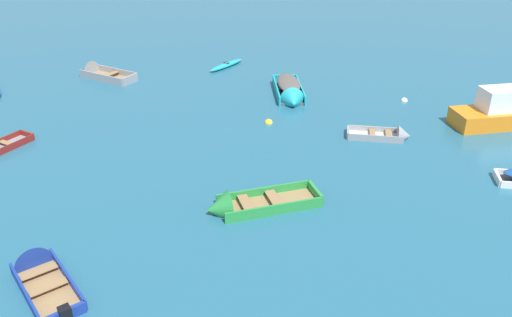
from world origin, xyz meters
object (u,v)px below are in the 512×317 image
object	(u,v)px
rowboat_green_far_right	(240,206)
mooring_buoy_between_boats_right	(269,123)
rowboat_deep_blue_cluster_outer	(38,271)
rowboat_grey_outer_left	(392,135)
rowboat_grey_midfield_left	(97,73)
kayak_turquoise_far_back	(226,65)
mooring_buoy_outer_edge	(404,101)
rowboat_turquoise_center	(290,92)

from	to	relation	value
rowboat_green_far_right	mooring_buoy_between_boats_right	distance (m)	8.43
rowboat_deep_blue_cluster_outer	mooring_buoy_between_boats_right	distance (m)	14.23
rowboat_grey_outer_left	rowboat_green_far_right	world-z (taller)	rowboat_green_far_right
mooring_buoy_between_boats_right	rowboat_deep_blue_cluster_outer	bearing A→B (deg)	-112.56
rowboat_deep_blue_cluster_outer	rowboat_grey_midfield_left	size ratio (longest dim) A/B	0.79
rowboat_deep_blue_cluster_outer	mooring_buoy_between_boats_right	world-z (taller)	rowboat_deep_blue_cluster_outer
rowboat_grey_midfield_left	mooring_buoy_between_boats_right	bearing A→B (deg)	-25.32
mooring_buoy_between_boats_right	rowboat_green_far_right	bearing A→B (deg)	-89.30
kayak_turquoise_far_back	rowboat_green_far_right	world-z (taller)	rowboat_green_far_right
rowboat_grey_midfield_left	mooring_buoy_between_boats_right	xyz separation A→B (m)	(12.05, -5.70, -0.22)
rowboat_grey_outer_left	mooring_buoy_outer_edge	bearing A→B (deg)	78.92
rowboat_green_far_right	rowboat_deep_blue_cluster_outer	world-z (taller)	rowboat_green_far_right
mooring_buoy_between_boats_right	kayak_turquoise_far_back	bearing A→B (deg)	115.12
rowboat_green_far_right	rowboat_turquoise_center	bearing A→B (deg)	87.16
rowboat_turquoise_center	rowboat_grey_midfield_left	bearing A→B (deg)	171.28
rowboat_grey_midfield_left	mooring_buoy_outer_edge	bearing A→B (deg)	-3.91
kayak_turquoise_far_back	rowboat_turquoise_center	xyz separation A→B (m)	(4.89, -5.18, 0.25)
rowboat_turquoise_center	rowboat_deep_blue_cluster_outer	bearing A→B (deg)	-110.06
mooring_buoy_outer_edge	rowboat_deep_blue_cluster_outer	bearing A→B (deg)	-125.87
kayak_turquoise_far_back	mooring_buoy_outer_edge	distance (m)	12.27
rowboat_deep_blue_cluster_outer	mooring_buoy_between_boats_right	xyz separation A→B (m)	(5.46, 13.14, -0.18)
rowboat_green_far_right	kayak_turquoise_far_back	bearing A→B (deg)	103.88
rowboat_grey_outer_left	rowboat_grey_midfield_left	bearing A→B (deg)	160.13
rowboat_grey_outer_left	rowboat_grey_midfield_left	size ratio (longest dim) A/B	0.70
rowboat_grey_midfield_left	mooring_buoy_outer_edge	size ratio (longest dim) A/B	11.15
rowboat_deep_blue_cluster_outer	rowboat_turquoise_center	size ratio (longest dim) A/B	0.73
kayak_turquoise_far_back	mooring_buoy_between_boats_right	bearing A→B (deg)	-64.88
kayak_turquoise_far_back	mooring_buoy_outer_edge	bearing A→B (deg)	-21.72
kayak_turquoise_far_back	rowboat_deep_blue_cluster_outer	bearing A→B (deg)	-93.31
kayak_turquoise_far_back	rowboat_grey_midfield_left	bearing A→B (deg)	-157.70
rowboat_grey_midfield_left	mooring_buoy_outer_edge	distance (m)	19.31
rowboat_grey_midfield_left	mooring_buoy_between_boats_right	size ratio (longest dim) A/B	10.25
rowboat_deep_blue_cluster_outer	mooring_buoy_outer_edge	world-z (taller)	rowboat_deep_blue_cluster_outer
kayak_turquoise_far_back	rowboat_grey_midfield_left	size ratio (longest dim) A/B	0.73
mooring_buoy_outer_edge	kayak_turquoise_far_back	bearing A→B (deg)	158.28
rowboat_deep_blue_cluster_outer	rowboat_turquoise_center	world-z (taller)	rowboat_turquoise_center
kayak_turquoise_far_back	rowboat_grey_outer_left	xyz separation A→B (m)	(10.36, -9.81, 0.00)
rowboat_deep_blue_cluster_outer	mooring_buoy_outer_edge	xyz separation A→B (m)	(12.67, 17.53, -0.18)
rowboat_grey_outer_left	rowboat_turquoise_center	bearing A→B (deg)	139.75
rowboat_turquoise_center	mooring_buoy_between_boats_right	xyz separation A→B (m)	(-0.71, -3.75, -0.41)
kayak_turquoise_far_back	rowboat_turquoise_center	bearing A→B (deg)	-46.64
rowboat_deep_blue_cluster_outer	mooring_buoy_outer_edge	bearing A→B (deg)	54.13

